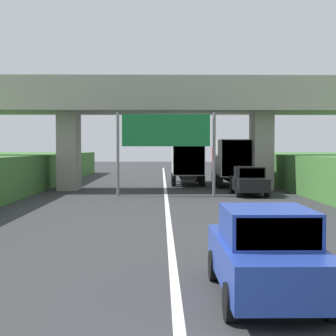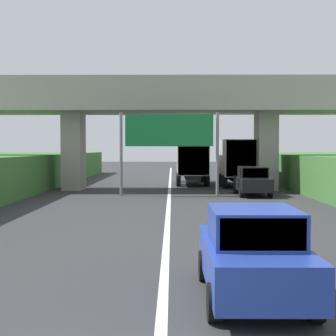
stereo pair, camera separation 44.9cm
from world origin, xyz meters
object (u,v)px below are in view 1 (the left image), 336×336
(truck_white, at_px, (187,160))
(car_blue, at_px, (266,253))
(truck_red, at_px, (231,160))
(car_black, at_px, (249,181))
(overhead_highway_sign, at_px, (166,135))

(truck_white, distance_m, car_blue, 29.86)
(truck_red, height_order, car_black, truck_red)
(overhead_highway_sign, bearing_deg, truck_red, 57.55)
(truck_white, height_order, car_blue, truck_white)
(truck_white, bearing_deg, car_black, -71.03)
(car_black, bearing_deg, truck_white, 108.97)
(car_blue, bearing_deg, truck_white, 89.93)
(truck_white, distance_m, car_black, 10.03)
(truck_white, xyz_separation_m, car_blue, (-0.04, -29.84, -1.08))
(overhead_highway_sign, xyz_separation_m, truck_white, (1.71, 9.60, -1.67))
(truck_red, bearing_deg, car_blue, -96.65)
(overhead_highway_sign, height_order, car_black, overhead_highway_sign)
(truck_red, height_order, car_blue, truck_red)
(overhead_highway_sign, relative_size, car_black, 1.43)
(truck_white, xyz_separation_m, car_black, (3.24, -9.43, -1.08))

